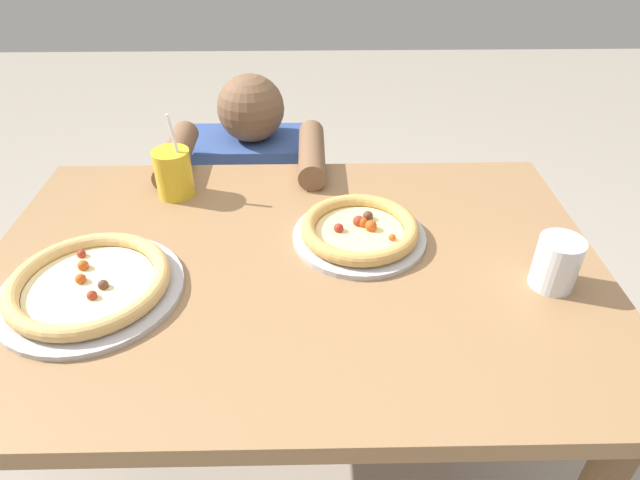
# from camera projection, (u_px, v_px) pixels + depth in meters

# --- Properties ---
(ground_plane) EXTENTS (8.00, 8.00, 0.00)m
(ground_plane) POSITION_uv_depth(u_px,v_px,m) (301.00, 468.00, 1.56)
(ground_plane) COLOR #9E9384
(dining_table) EXTENTS (1.28, 0.86, 0.75)m
(dining_table) POSITION_uv_depth(u_px,v_px,m) (294.00, 302.00, 1.18)
(dining_table) COLOR #936D47
(dining_table) RESTS_ON ground
(pizza_near) EXTENTS (0.35, 0.35, 0.04)m
(pizza_near) POSITION_uv_depth(u_px,v_px,m) (90.00, 285.00, 1.03)
(pizza_near) COLOR #B7B7BC
(pizza_near) RESTS_ON dining_table
(pizza_far) EXTENTS (0.29, 0.29, 0.04)m
(pizza_far) POSITION_uv_depth(u_px,v_px,m) (359.00, 231.00, 1.18)
(pizza_far) COLOR #B7B7BC
(pizza_far) RESTS_ON dining_table
(drink_cup_colored) EXTENTS (0.09, 0.09, 0.21)m
(drink_cup_colored) POSITION_uv_depth(u_px,v_px,m) (174.00, 173.00, 1.31)
(drink_cup_colored) COLOR gold
(drink_cup_colored) RESTS_ON dining_table
(water_cup_clear) EXTENTS (0.08, 0.08, 0.10)m
(water_cup_clear) POSITION_uv_depth(u_px,v_px,m) (557.00, 262.00, 1.03)
(water_cup_clear) COLOR silver
(water_cup_clear) RESTS_ON dining_table
(diner_seated) EXTENTS (0.43, 0.53, 0.92)m
(diner_seated) POSITION_uv_depth(u_px,v_px,m) (260.00, 224.00, 1.84)
(diner_seated) COLOR #333847
(diner_seated) RESTS_ON ground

